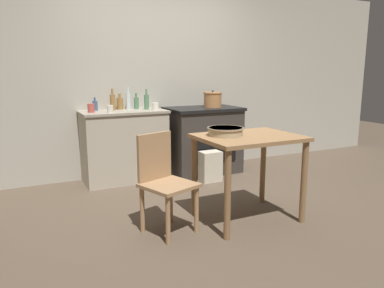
# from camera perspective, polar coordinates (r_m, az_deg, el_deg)

# --- Properties ---
(ground_plane) EXTENTS (14.00, 14.00, 0.00)m
(ground_plane) POSITION_cam_1_polar(r_m,az_deg,el_deg) (3.94, 2.80, -9.41)
(ground_plane) COLOR brown
(wall_back) EXTENTS (8.00, 0.07, 2.55)m
(wall_back) POSITION_cam_1_polar(r_m,az_deg,el_deg) (5.13, -5.80, 9.92)
(wall_back) COLOR #B2AD9E
(wall_back) RESTS_ON ground_plane
(counter_cabinet) EXTENTS (1.05, 0.54, 0.89)m
(counter_cabinet) POSITION_cam_1_polar(r_m,az_deg,el_deg) (4.78, -10.24, -0.29)
(counter_cabinet) COLOR #B2A893
(counter_cabinet) RESTS_ON ground_plane
(stove) EXTENTS (0.97, 0.67, 0.89)m
(stove) POSITION_cam_1_polar(r_m,az_deg,el_deg) (5.12, 1.68, 0.65)
(stove) COLOR #38332D
(stove) RESTS_ON ground_plane
(work_table) EXTENTS (0.91, 0.70, 0.80)m
(work_table) POSITION_cam_1_polar(r_m,az_deg,el_deg) (3.47, 8.58, -0.95)
(work_table) COLOR #997047
(work_table) RESTS_ON ground_plane
(chair) EXTENTS (0.51, 0.51, 0.85)m
(chair) POSITION_cam_1_polar(r_m,az_deg,el_deg) (3.24, -4.35, -5.44)
(chair) COLOR #A87F56
(chair) RESTS_ON ground_plane
(flour_sack) EXTENTS (0.26, 0.18, 0.38)m
(flour_sack) POSITION_cam_1_polar(r_m,az_deg,el_deg) (4.73, 2.80, -3.42)
(flour_sack) COLOR beige
(flour_sack) RESTS_ON ground_plane
(stock_pot) EXTENTS (0.25, 0.25, 0.23)m
(stock_pot) POSITION_cam_1_polar(r_m,az_deg,el_deg) (5.07, 3.17, 6.77)
(stock_pot) COLOR #B77A47
(stock_pot) RESTS_ON stove
(mixing_bowl_large) EXTENTS (0.33, 0.33, 0.07)m
(mixing_bowl_large) POSITION_cam_1_polar(r_m,az_deg,el_deg) (3.42, 5.12, 1.99)
(mixing_bowl_large) COLOR tan
(mixing_bowl_large) RESTS_ON work_table
(bottle_far_left) EXTENTS (0.06, 0.06, 0.16)m
(bottle_far_left) POSITION_cam_1_polar(r_m,az_deg,el_deg) (4.79, -14.56, 5.69)
(bottle_far_left) COLOR #3D5675
(bottle_far_left) RESTS_ON counter_cabinet
(bottle_left) EXTENTS (0.06, 0.06, 0.26)m
(bottle_left) POSITION_cam_1_polar(r_m,az_deg,el_deg) (4.82, -6.94, 6.44)
(bottle_left) COLOR #517F5B
(bottle_left) RESTS_ON counter_cabinet
(bottle_mid_left) EXTENTS (0.06, 0.06, 0.29)m
(bottle_mid_left) POSITION_cam_1_polar(r_m,az_deg,el_deg) (4.85, -9.68, 6.53)
(bottle_mid_left) COLOR silver
(bottle_mid_left) RESTS_ON counter_cabinet
(bottle_center_left) EXTENTS (0.08, 0.08, 0.20)m
(bottle_center_left) POSITION_cam_1_polar(r_m,az_deg,el_deg) (4.87, -10.92, 6.11)
(bottle_center_left) COLOR olive
(bottle_center_left) RESTS_ON counter_cabinet
(bottle_center) EXTENTS (0.07, 0.07, 0.27)m
(bottle_center) POSITION_cam_1_polar(r_m,az_deg,el_deg) (4.79, -12.00, 6.30)
(bottle_center) COLOR olive
(bottle_center) RESTS_ON counter_cabinet
(bottle_center_right) EXTENTS (0.06, 0.06, 0.20)m
(bottle_center_right) POSITION_cam_1_polar(r_m,az_deg,el_deg) (4.89, -8.49, 6.23)
(bottle_center_right) COLOR #517F5B
(bottle_center_right) RESTS_ON counter_cabinet
(cup_mid_right) EXTENTS (0.07, 0.07, 0.09)m
(cup_mid_right) POSITION_cam_1_polar(r_m,az_deg,el_deg) (4.52, -12.38, 5.24)
(cup_mid_right) COLOR silver
(cup_mid_right) RESTS_ON counter_cabinet
(cup_right) EXTENTS (0.09, 0.09, 0.09)m
(cup_right) POSITION_cam_1_polar(r_m,az_deg,el_deg) (4.78, -5.60, 5.75)
(cup_right) COLOR silver
(cup_right) RESTS_ON counter_cabinet
(cup_far_right) EXTENTS (0.08, 0.08, 0.10)m
(cup_far_right) POSITION_cam_1_polar(r_m,az_deg,el_deg) (4.59, -15.13, 5.30)
(cup_far_right) COLOR #B74C42
(cup_far_right) RESTS_ON counter_cabinet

